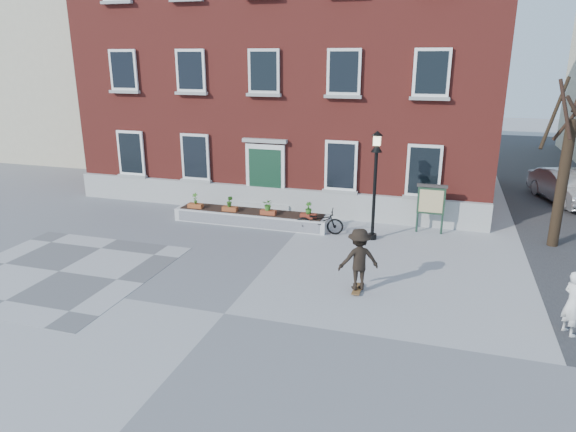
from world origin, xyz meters
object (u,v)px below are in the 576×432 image
(lamp_post, at_px, (376,171))
(skateboarder, at_px, (359,259))
(bicycle, at_px, (319,221))
(parked_car, at_px, (566,187))
(notice_board, at_px, (431,201))
(bystander, at_px, (573,303))

(lamp_post, xyz_separation_m, skateboarder, (0.22, -4.45, -1.58))
(bicycle, bearing_deg, lamp_post, -98.59)
(skateboarder, bearing_deg, parked_car, 58.10)
(bicycle, relative_size, notice_board, 0.97)
(parked_car, distance_m, bystander, 12.92)
(bystander, bearing_deg, notice_board, 0.41)
(bicycle, relative_size, skateboarder, 0.98)
(skateboarder, bearing_deg, notice_board, 73.41)
(parked_car, height_order, bystander, bystander)
(bystander, distance_m, skateboarder, 5.30)
(lamp_post, bearing_deg, parked_car, 44.29)
(notice_board, bearing_deg, skateboarder, -106.59)
(notice_board, height_order, skateboarder, notice_board)
(notice_board, xyz_separation_m, skateboarder, (-1.71, -5.75, -0.30))
(parked_car, xyz_separation_m, skateboarder, (-7.40, -11.88, 0.23))
(bicycle, distance_m, notice_board, 4.21)
(bicycle, height_order, parked_car, parked_car)
(bicycle, height_order, bystander, bystander)
(bicycle, relative_size, lamp_post, 0.46)
(parked_car, relative_size, bystander, 2.77)
(notice_board, relative_size, skateboarder, 1.01)
(bystander, height_order, skateboarder, skateboarder)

